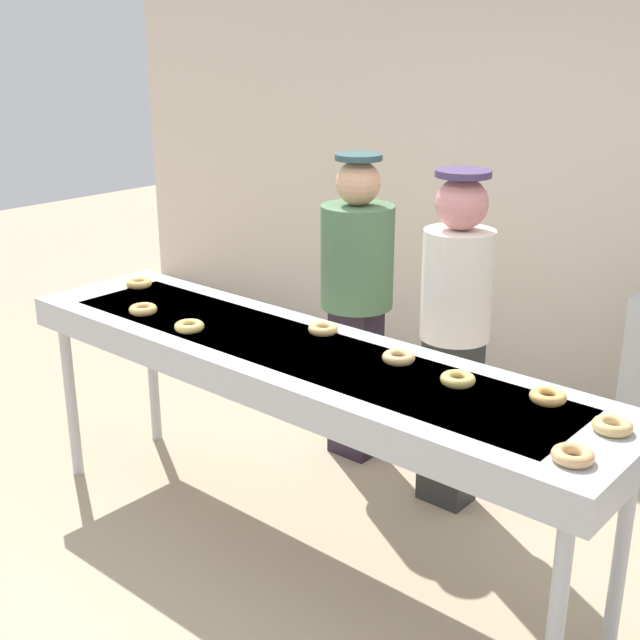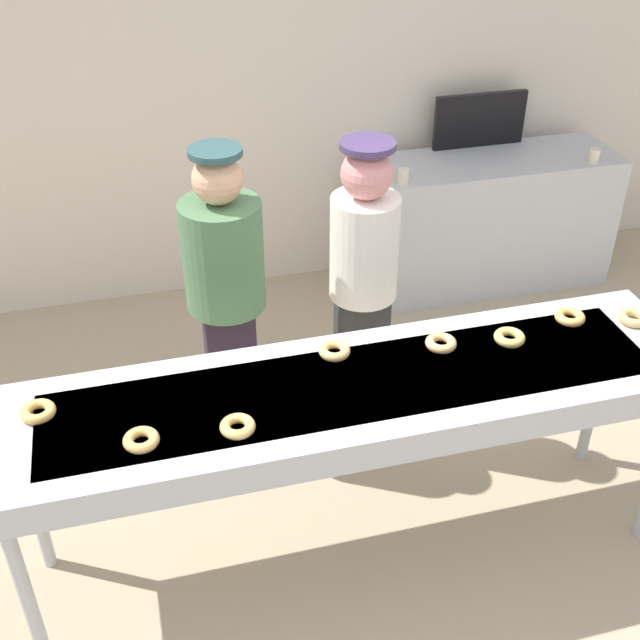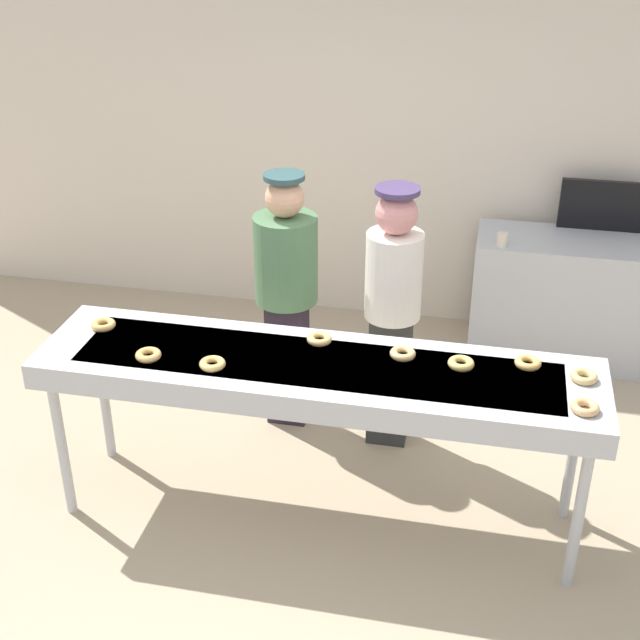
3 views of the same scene
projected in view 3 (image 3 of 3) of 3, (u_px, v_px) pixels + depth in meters
ground_plane at (317, 512)px, 4.77m from camera, size 16.00×16.00×0.00m
back_wall at (390, 125)px, 6.25m from camera, size 8.00×0.12×2.99m
fryer_conveyor at (317, 375)px, 4.36m from camera, size 2.85×0.68×0.96m
glazed_donut_0 at (461, 363)px, 4.27m from camera, size 0.18×0.18×0.04m
glazed_donut_1 at (403, 354)px, 4.36m from camera, size 0.18×0.18×0.04m
glazed_donut_2 at (319, 339)px, 4.49m from camera, size 0.19×0.19×0.04m
glazed_donut_3 at (584, 377)px, 4.16m from camera, size 0.16×0.16×0.04m
glazed_donut_4 at (103, 325)px, 4.63m from camera, size 0.18×0.18×0.04m
glazed_donut_5 at (585, 407)px, 3.93m from camera, size 0.18×0.18×0.04m
glazed_donut_6 at (528, 363)px, 4.28m from camera, size 0.15×0.15×0.04m
glazed_donut_7 at (212, 364)px, 4.27m from camera, size 0.18×0.18×0.04m
glazed_donut_8 at (148, 355)px, 4.34m from camera, size 0.19×0.19×0.04m
worker_baker at (286, 284)px, 5.15m from camera, size 0.38×0.38×1.63m
worker_assistant at (393, 305)px, 4.96m from camera, size 0.32×0.32×1.63m
prep_counter at (595, 301)px, 6.07m from camera, size 1.70×0.58×0.90m
paper_cup_1 at (502, 240)px, 5.78m from camera, size 0.07×0.07×0.09m
menu_display at (606, 206)px, 5.98m from camera, size 0.63×0.04×0.35m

